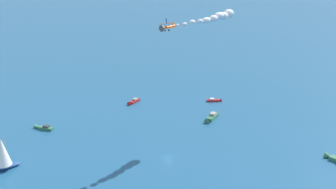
% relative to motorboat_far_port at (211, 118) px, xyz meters
% --- Properties ---
extents(ground_plane, '(2000.00, 2000.00, 0.00)m').
position_rel_motorboat_far_port_xyz_m(ground_plane, '(-9.52, 41.57, -0.87)').
color(ground_plane, '#1E517A').
extents(motorboat_far_port, '(5.32, 11.47, 3.22)m').
position_rel_motorboat_far_port_xyz_m(motorboat_far_port, '(0.00, 0.00, 0.00)').
color(motorboat_far_port, '#33704C').
rests_on(motorboat_far_port, ground_plane).
extents(motorboat_far_stbd, '(9.04, 5.43, 2.56)m').
position_rel_motorboat_far_port_xyz_m(motorboat_far_stbd, '(49.35, 57.10, -0.18)').
color(motorboat_far_stbd, '#33704C').
rests_on(motorboat_far_stbd, ground_plane).
extents(sailboat_inshore, '(7.00, 11.08, 13.78)m').
position_rel_motorboat_far_port_xyz_m(sailboat_inshore, '(29.37, 86.80, 5.42)').
color(sailboat_inshore, '#23478C').
rests_on(sailboat_inshore, ground_plane).
extents(motorboat_trailing, '(6.72, 6.61, 2.18)m').
position_rel_motorboat_far_port_xyz_m(motorboat_trailing, '(12.67, -21.00, -0.28)').
color(motorboat_trailing, '#B21E1E').
rests_on(motorboat_trailing, ground_plane).
extents(motorboat_ahead, '(3.44, 8.66, 2.45)m').
position_rel_motorboat_far_port_xyz_m(motorboat_ahead, '(42.80, 7.94, -0.21)').
color(motorboat_ahead, '#B21E1E').
rests_on(motorboat_ahead, ground_plane).
extents(biplane_lead, '(7.43, 6.78, 3.68)m').
position_rel_motorboat_far_port_xyz_m(biplane_lead, '(-9.48, 41.86, 49.09)').
color(biplane_lead, orange).
extents(wingwalker_lead, '(0.91, 0.21, 1.79)m').
position_rel_motorboat_far_port_xyz_m(wingwalker_lead, '(-9.03, 41.86, 51.23)').
color(wingwalker_lead, '#1E4CB2').
extents(smoke_trail_lead, '(5.16, 35.19, 4.40)m').
position_rel_motorboat_far_port_xyz_m(smoke_trail_lead, '(-10.04, 12.22, 49.06)').
color(smoke_trail_lead, silver).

